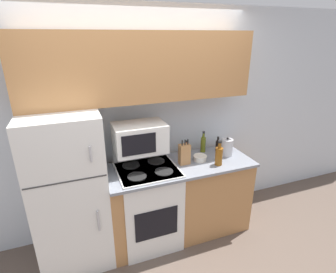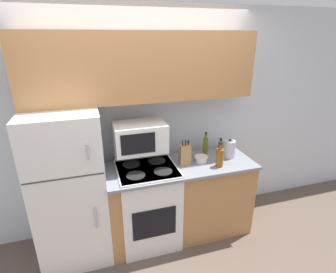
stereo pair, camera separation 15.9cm
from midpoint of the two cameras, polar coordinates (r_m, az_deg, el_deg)
name	(u,v)px [view 1 (the left image)]	position (r m, az deg, el deg)	size (l,w,h in m)	color
ground_plane	(160,255)	(3.13, -3.34, -24.48)	(12.00, 12.00, 0.00)	brown
wall_back	(139,125)	(3.02, -7.89, 2.49)	(8.00, 0.05, 2.55)	silver
lower_cabinets	(179,199)	(3.13, 0.96, -13.41)	(1.63, 0.62, 0.92)	#B27A47
refrigerator	(70,191)	(2.83, -22.11, -10.94)	(0.68, 0.69, 1.61)	white
upper_cabinets	(141,67)	(2.69, -7.59, 14.80)	(2.31, 0.35, 0.67)	#B27A47
stove	(148,205)	(3.01, -5.90, -14.55)	(0.63, 0.60, 1.09)	white
microwave	(140,138)	(2.72, -7.87, -0.26)	(0.53, 0.36, 0.30)	white
knife_block	(184,154)	(2.84, 1.99, -3.87)	(0.12, 0.08, 0.29)	#B27A47
bowl	(200,158)	(2.96, 5.46, -4.63)	(0.15, 0.15, 0.06)	silver
bottle_soy_sauce	(218,145)	(3.21, 9.37, -1.92)	(0.05, 0.05, 0.18)	black
bottle_hot_sauce	(187,150)	(3.01, 2.56, -3.08)	(0.05, 0.05, 0.20)	red
bottle_olive_oil	(203,144)	(3.15, 6.23, -1.62)	(0.06, 0.06, 0.26)	#5B6619
bottle_whiskey	(219,155)	(2.86, 9.46, -4.11)	(0.08, 0.08, 0.28)	brown
kettle	(227,147)	(3.10, 11.27, -2.35)	(0.13, 0.13, 0.22)	#B7B7BC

